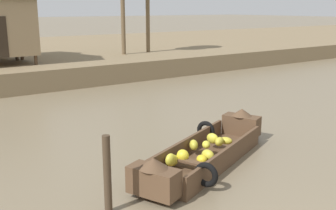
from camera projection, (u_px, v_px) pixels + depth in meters
name	position (u px, v px, depth m)	size (l,w,h in m)	color
ground_plane	(70.00, 124.00, 12.63)	(300.00, 300.00, 0.00)	#7A6B51
banana_boat	(205.00, 152.00, 9.33)	(4.85, 2.82, 0.85)	brown
mooring_post	(107.00, 175.00, 6.99)	(0.14, 0.14, 1.45)	#423323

